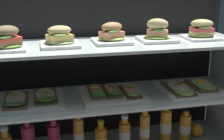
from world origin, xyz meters
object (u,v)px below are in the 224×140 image
at_px(juice_bottle_front_fourth, 101,140).
at_px(orange_fruit_beside_bottles, 196,130).
at_px(juice_bottle_back_left, 165,126).
at_px(plated_roll_sandwich_mid_right, 111,36).
at_px(plated_roll_sandwich_near_left_corner, 157,33).
at_px(juice_bottle_back_right, 125,135).
at_px(plated_roll_sandwich_near_right_corner, 201,31).
at_px(open_sandwich_tray_left_of_center, 190,88).
at_px(open_sandwich_tray_far_right, 113,93).
at_px(juice_bottle_tucked_behind, 79,136).
at_px(plated_roll_sandwich_far_left, 7,40).
at_px(juice_bottle_front_middle, 185,127).
at_px(plated_roll_sandwich_right_of_center, 60,39).
at_px(open_sandwich_tray_near_left_corner, 30,100).
at_px(juice_bottle_front_second, 145,130).

distance_m(juice_bottle_front_fourth, orange_fruit_beside_bottles, 0.62).
bearing_deg(juice_bottle_back_left, plated_roll_sandwich_mid_right, 179.87).
height_order(plated_roll_sandwich_near_left_corner, juice_bottle_back_right, plated_roll_sandwich_near_left_corner).
height_order(plated_roll_sandwich_near_left_corner, plated_roll_sandwich_near_right_corner, plated_roll_sandwich_near_left_corner).
distance_m(open_sandwich_tray_left_of_center, juice_bottle_back_left, 0.27).
height_order(plated_roll_sandwich_near_right_corner, open_sandwich_tray_far_right, plated_roll_sandwich_near_right_corner).
relative_size(juice_bottle_tucked_behind, juice_bottle_back_left, 0.98).
xyz_separation_m(plated_roll_sandwich_far_left, juice_bottle_tucked_behind, (0.33, 0.05, -0.57)).
xyz_separation_m(juice_bottle_back_right, juice_bottle_front_middle, (0.39, 0.02, -0.00)).
bearing_deg(open_sandwich_tray_left_of_center, juice_bottle_back_left, 162.90).
bearing_deg(plated_roll_sandwich_right_of_center, orange_fruit_beside_bottles, 3.09).
distance_m(plated_roll_sandwich_near_right_corner, orange_fruit_beside_bottles, 0.62).
bearing_deg(plated_roll_sandwich_near_left_corner, juice_bottle_back_right, -173.99).
relative_size(plated_roll_sandwich_right_of_center, juice_bottle_front_fourth, 1.00).
bearing_deg(juice_bottle_front_middle, open_sandwich_tray_left_of_center, -96.77).
bearing_deg(juice_bottle_front_middle, plated_roll_sandwich_far_left, -177.05).
distance_m(plated_roll_sandwich_right_of_center, plated_roll_sandwich_near_left_corner, 0.52).
xyz_separation_m(open_sandwich_tray_left_of_center, juice_bottle_back_left, (-0.12, 0.04, -0.24)).
relative_size(open_sandwich_tray_far_right, orange_fruit_beside_bottles, 4.12).
relative_size(open_sandwich_tray_near_left_corner, open_sandwich_tray_left_of_center, 1.00).
xyz_separation_m(juice_bottle_tucked_behind, juice_bottle_front_second, (0.38, -0.03, 0.01)).
xyz_separation_m(plated_roll_sandwich_right_of_center, open_sandwich_tray_far_right, (0.28, 0.01, -0.31)).
relative_size(open_sandwich_tray_far_right, juice_bottle_tucked_behind, 1.38).
height_order(open_sandwich_tray_far_right, juice_bottle_back_left, open_sandwich_tray_far_right).
height_order(plated_roll_sandwich_near_right_corner, juice_bottle_front_middle, plated_roll_sandwich_near_right_corner).
bearing_deg(plated_roll_sandwich_mid_right, plated_roll_sandwich_near_left_corner, -1.62).
relative_size(plated_roll_sandwich_near_right_corner, juice_bottle_front_fourth, 0.97).
bearing_deg(open_sandwich_tray_near_left_corner, plated_roll_sandwich_near_right_corner, 1.13).
relative_size(plated_roll_sandwich_near_right_corner, juice_bottle_back_right, 0.90).
relative_size(open_sandwich_tray_far_right, juice_bottle_front_second, 1.33).
bearing_deg(juice_bottle_back_left, orange_fruit_beside_bottles, 6.14).
relative_size(plated_roll_sandwich_near_left_corner, juice_bottle_back_right, 0.92).
bearing_deg(plated_roll_sandwich_near_right_corner, open_sandwich_tray_near_left_corner, -178.87).
relative_size(open_sandwich_tray_near_left_corner, orange_fruit_beside_bottles, 4.12).
relative_size(plated_roll_sandwich_near_right_corner, juice_bottle_tucked_behind, 0.75).
xyz_separation_m(plated_roll_sandwich_near_left_corner, open_sandwich_tray_left_of_center, (0.20, -0.03, -0.32)).
bearing_deg(open_sandwich_tray_near_left_corner, plated_roll_sandwich_right_of_center, -1.94).
bearing_deg(plated_roll_sandwich_far_left, plated_roll_sandwich_near_left_corner, 3.40).
distance_m(open_sandwich_tray_near_left_corner, orange_fruit_beside_bottles, 1.03).
height_order(plated_roll_sandwich_near_right_corner, orange_fruit_beside_bottles, plated_roll_sandwich_near_right_corner).
xyz_separation_m(plated_roll_sandwich_near_left_corner, juice_bottle_back_left, (0.08, 0.01, -0.56)).
height_order(juice_bottle_back_right, juice_bottle_front_middle, juice_bottle_back_right).
relative_size(plated_roll_sandwich_near_right_corner, juice_bottle_back_left, 0.74).
xyz_separation_m(plated_roll_sandwich_far_left, juice_bottle_front_middle, (0.98, 0.05, -0.58)).
distance_m(plated_roll_sandwich_mid_right, plated_roll_sandwich_near_right_corner, 0.52).
height_order(open_sandwich_tray_left_of_center, juice_bottle_tucked_behind, open_sandwich_tray_left_of_center).
bearing_deg(juice_bottle_tucked_behind, juice_bottle_back_left, -0.21).
relative_size(open_sandwich_tray_far_right, juice_bottle_front_middle, 1.70).
bearing_deg(juice_bottle_front_middle, juice_bottle_back_right, -176.49).
distance_m(plated_roll_sandwich_right_of_center, juice_bottle_tucked_behind, 0.57).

